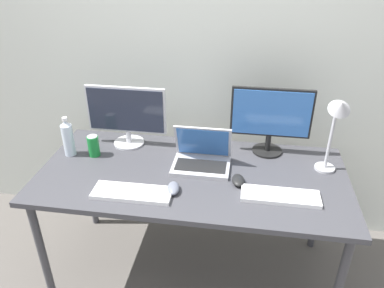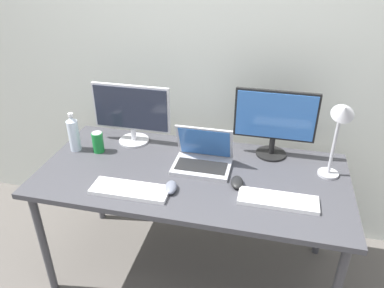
# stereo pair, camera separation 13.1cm
# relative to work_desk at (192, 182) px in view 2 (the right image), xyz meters

# --- Properties ---
(ground_plane) EXTENTS (16.00, 16.00, 0.00)m
(ground_plane) POSITION_rel_work_desk_xyz_m (0.00, 0.00, -0.68)
(ground_plane) COLOR #5B5651
(wall_back) EXTENTS (7.00, 0.08, 2.60)m
(wall_back) POSITION_rel_work_desk_xyz_m (0.00, 0.59, 0.62)
(wall_back) COLOR silver
(wall_back) RESTS_ON ground
(work_desk) EXTENTS (1.67, 0.79, 0.74)m
(work_desk) POSITION_rel_work_desk_xyz_m (0.00, 0.00, 0.00)
(work_desk) COLOR #424247
(work_desk) RESTS_ON ground
(monitor_left) EXTENTS (0.48, 0.19, 0.37)m
(monitor_left) POSITION_rel_work_desk_xyz_m (-0.44, 0.26, 0.26)
(monitor_left) COLOR silver
(monitor_left) RESTS_ON work_desk
(monitor_center) EXTENTS (0.46, 0.18, 0.40)m
(monitor_center) POSITION_rel_work_desk_xyz_m (0.41, 0.29, 0.29)
(monitor_center) COLOR black
(monitor_center) RESTS_ON work_desk
(laptop_silver) EXTENTS (0.32, 0.23, 0.23)m
(laptop_silver) POSITION_rel_work_desk_xyz_m (0.04, 0.09, 0.11)
(laptop_silver) COLOR #B7B7BC
(laptop_silver) RESTS_ON work_desk
(keyboard_main) EXTENTS (0.38, 0.13, 0.02)m
(keyboard_main) POSITION_rel_work_desk_xyz_m (0.46, -0.15, 0.07)
(keyboard_main) COLOR white
(keyboard_main) RESTS_ON work_desk
(keyboard_aux) EXTENTS (0.40, 0.14, 0.02)m
(keyboard_aux) POSITION_rel_work_desk_xyz_m (-0.27, -0.24, 0.07)
(keyboard_aux) COLOR white
(keyboard_aux) RESTS_ON work_desk
(mouse_by_keyboard) EXTENTS (0.08, 0.12, 0.04)m
(mouse_by_keyboard) POSITION_rel_work_desk_xyz_m (-0.07, -0.18, 0.08)
(mouse_by_keyboard) COLOR slate
(mouse_by_keyboard) RESTS_ON work_desk
(mouse_by_laptop) EXTENTS (0.08, 0.12, 0.04)m
(mouse_by_laptop) POSITION_rel_work_desk_xyz_m (0.25, -0.06, 0.08)
(mouse_by_laptop) COLOR black
(mouse_by_laptop) RESTS_ON work_desk
(water_bottle) EXTENTS (0.07, 0.07, 0.24)m
(water_bottle) POSITION_rel_work_desk_xyz_m (-0.74, 0.09, 0.17)
(water_bottle) COLOR silver
(water_bottle) RESTS_ON work_desk
(soda_can_near_keyboard) EXTENTS (0.07, 0.07, 0.13)m
(soda_can_near_keyboard) POSITION_rel_work_desk_xyz_m (-0.59, 0.10, 0.12)
(soda_can_near_keyboard) COLOR #197F33
(soda_can_near_keyboard) RESTS_ON work_desk
(desk_lamp) EXTENTS (0.11, 0.18, 0.46)m
(desk_lamp) POSITION_rel_work_desk_xyz_m (0.72, 0.11, 0.37)
(desk_lamp) COLOR #B7B7BC
(desk_lamp) RESTS_ON work_desk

